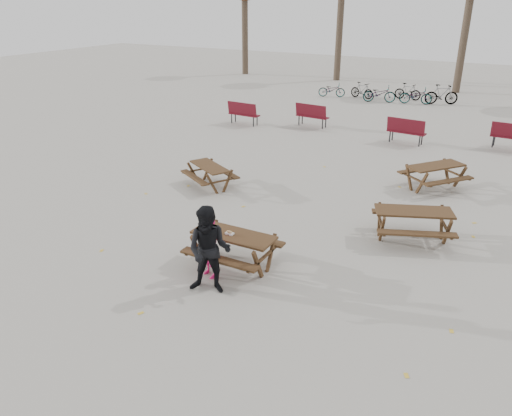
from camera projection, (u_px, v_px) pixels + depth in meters
The scene contains 13 objects.
ground at pixel (234, 266), 10.94m from camera, with size 80.00×80.00×0.00m, color gray.
main_picnic_table at pixel (234, 242), 10.71m from camera, with size 1.80×1.45×0.78m.
food_tray at pixel (229, 234), 10.61m from camera, with size 0.18×0.11×0.04m, color silver.
bread_roll at pixel (229, 232), 10.59m from camera, with size 0.14×0.06×0.05m, color tan.
soda_bottle at pixel (218, 230), 10.63m from camera, with size 0.07×0.07×0.17m.
child at pixel (209, 247), 10.29m from camera, with size 0.50×0.33×1.36m, color #E31C67.
adult at pixel (209, 251), 9.66m from camera, with size 0.88×0.69×1.82m, color black.
picnic_table_east at pixel (412, 225), 11.95m from camera, with size 1.79×1.44×0.77m, color #321F12, non-canonical shape.
picnic_table_north at pixel (210, 176), 15.32m from camera, with size 1.57×1.26×0.67m, color #321F12, non-canonical shape.
picnic_table_far at pixel (435, 177), 15.15m from camera, with size 1.74×1.40×0.75m, color #321F12, non-canonical shape.
park_bench_row at pixel (362, 123), 20.91m from camera, with size 12.54×2.06×1.03m.
bicycle_row at pixel (393, 93), 27.55m from camera, with size 7.65×2.28×1.05m.
fallen_leaves at pixel (301, 227), 12.73m from camera, with size 11.00×11.00×0.01m, color gold, non-canonical shape.
Camera 1 is at (4.99, -8.16, 5.48)m, focal length 35.00 mm.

